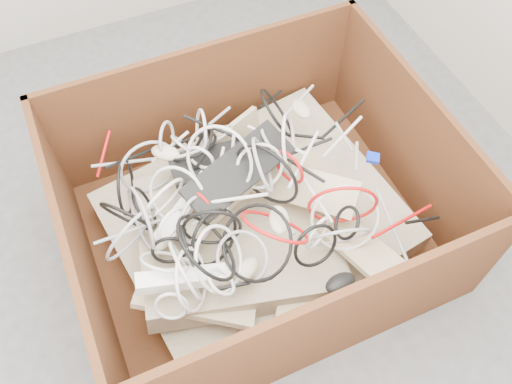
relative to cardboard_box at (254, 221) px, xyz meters
name	(u,v)px	position (x,y,z in m)	size (l,w,h in m)	color
ground	(203,251)	(-0.21, 0.03, -0.14)	(3.00, 3.00, 0.00)	#4C4C4E
cardboard_box	(254,221)	(0.00, 0.00, 0.00)	(1.31, 1.09, 0.58)	#3D200F
keyboard_pile	(256,203)	(0.01, -0.01, 0.13)	(0.95, 0.88, 0.36)	beige
mice_scatter	(249,208)	(-0.04, -0.06, 0.21)	(0.78, 0.79, 0.18)	#BFB79A
power_strip_left	(184,208)	(-0.25, 0.02, 0.22)	(0.28, 0.05, 0.04)	white
power_strip_right	(183,279)	(-0.34, -0.22, 0.21)	(0.30, 0.06, 0.04)	white
vga_plug	(373,158)	(0.45, -0.05, 0.22)	(0.04, 0.04, 0.02)	#0D29CA
cable_tangle	(224,201)	(-0.12, -0.02, 0.25)	(1.14, 0.92, 0.47)	silver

